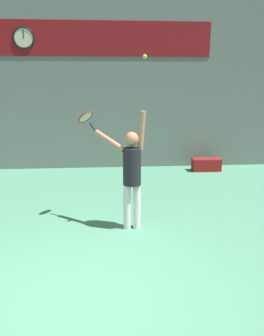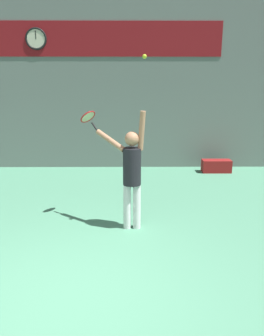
{
  "view_description": "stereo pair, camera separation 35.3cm",
  "coord_description": "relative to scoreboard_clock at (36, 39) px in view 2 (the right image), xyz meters",
  "views": [
    {
      "loc": [
        0.4,
        -3.22,
        2.47
      ],
      "look_at": [
        0.79,
        2.03,
        1.08
      ],
      "focal_mm": 35.0,
      "sensor_mm": 36.0,
      "label": 1
    },
    {
      "loc": [
        0.75,
        -3.24,
        2.47
      ],
      "look_at": [
        0.79,
        2.03,
        1.08
      ],
      "focal_mm": 35.0,
      "sensor_mm": 36.0,
      "label": 2
    }
  ],
  "objects": [
    {
      "name": "ground_plane",
      "position": [
        1.77,
        -6.21,
        -3.59
      ],
      "size": [
        18.0,
        18.0,
        0.0
      ],
      "primitive_type": "plane",
      "color": "#4C8C6B"
    },
    {
      "name": "tennis_player",
      "position": [
        2.55,
        -4.18,
        -2.56
      ],
      "size": [
        0.87,
        0.57,
        2.02
      ],
      "color": "white",
      "rests_on": "ground_plane"
    },
    {
      "name": "tennis_racket",
      "position": [
        1.8,
        -3.67,
        -1.73
      ],
      "size": [
        0.38,
        0.37,
        0.36
      ],
      "color": "black"
    },
    {
      "name": "sponsor_banner",
      "position": [
        1.77,
        0.02,
        -0.0
      ],
      "size": [
        6.55,
        0.02,
        0.91
      ],
      "color": "maroon"
    },
    {
      "name": "back_wall",
      "position": [
        1.77,
        0.08,
        -1.09
      ],
      "size": [
        18.0,
        0.1,
        5.0
      ],
      "color": "slate",
      "rests_on": "ground_plane"
    },
    {
      "name": "tennis_ball",
      "position": [
        2.75,
        -4.25,
        -0.75
      ],
      "size": [
        0.07,
        0.07,
        0.07
      ],
      "color": "#CCDB2D"
    },
    {
      "name": "scoreboard_clock",
      "position": [
        0.0,
        0.0,
        0.0
      ],
      "size": [
        0.58,
        0.05,
        0.58
      ],
      "color": "beige"
    },
    {
      "name": "equipment_bag",
      "position": [
        4.96,
        -0.56,
        -3.42
      ],
      "size": [
        0.8,
        0.33,
        0.35
      ],
      "color": "maroon",
      "rests_on": "ground_plane"
    }
  ]
}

